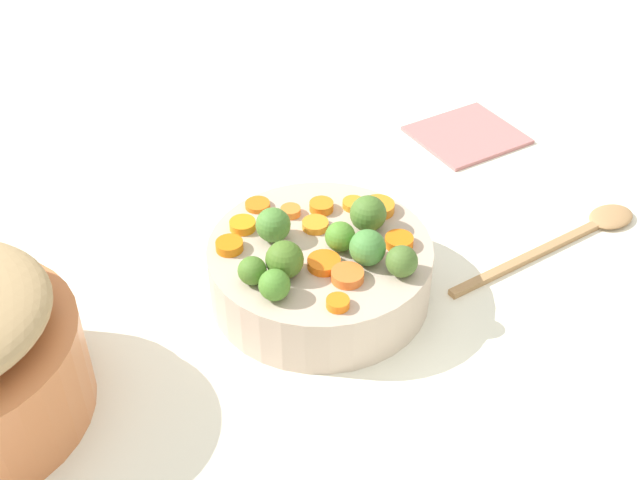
{
  "coord_description": "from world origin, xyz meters",
  "views": [
    {
      "loc": [
        -0.51,
        0.53,
        0.69
      ],
      "look_at": [
        -0.04,
        -0.02,
        0.1
      ],
      "focal_mm": 46.12,
      "sensor_mm": 36.0,
      "label": 1
    }
  ],
  "objects": [
    {
      "name": "carrot_slice_4",
      "position": [
        -0.1,
        0.0,
        0.1
      ],
      "size": [
        0.05,
        0.05,
        0.01
      ],
      "primitive_type": "cylinder",
      "rotation": [
        0.0,
        0.0,
        4.33
      ],
      "color": "orange",
      "rests_on": "serving_bowl_carrots"
    },
    {
      "name": "wooden_spoon",
      "position": [
        -0.22,
        -0.33,
        0.03
      ],
      "size": [
        0.12,
        0.31,
        0.01
      ],
      "color": "#AA7E50",
      "rests_on": "tabletop"
    },
    {
      "name": "brussels_sprout_6",
      "position": [
        0.01,
        0.0,
        0.11
      ],
      "size": [
        0.04,
        0.04,
        0.04
      ],
      "primitive_type": "sphere",
      "color": "#4A8032",
      "rests_on": "serving_bowl_carrots"
    },
    {
      "name": "brussels_sprout_0",
      "position": [
        -0.06,
        -0.04,
        0.11
      ],
      "size": [
        0.03,
        0.03,
        0.03
      ],
      "primitive_type": "sphere",
      "color": "#4F892A",
      "rests_on": "serving_bowl_carrots"
    },
    {
      "name": "carrot_slice_2",
      "position": [
        0.05,
        0.01,
        0.1
      ],
      "size": [
        0.04,
        0.04,
        0.01
      ],
      "primitive_type": "cylinder",
      "rotation": [
        0.0,
        0.0,
        5.92
      ],
      "color": "orange",
      "rests_on": "serving_bowl_carrots"
    },
    {
      "name": "dish_towel",
      "position": [
        0.02,
        -0.44,
        0.02
      ],
      "size": [
        0.18,
        0.19,
        0.01
      ],
      "primitive_type": "cube",
      "rotation": [
        0.0,
        0.0,
        -0.33
      ],
      "color": "#B6716F",
      "rests_on": "tabletop"
    },
    {
      "name": "carrot_slice_0",
      "position": [
        -0.05,
        -0.12,
        0.1
      ],
      "size": [
        0.05,
        0.05,
        0.01
      ],
      "primitive_type": "cylinder",
      "rotation": [
        0.0,
        0.0,
        2.62
      ],
      "color": "orange",
      "rests_on": "serving_bowl_carrots"
    },
    {
      "name": "carrot_slice_5",
      "position": [
        0.01,
        -0.08,
        0.1
      ],
      "size": [
        0.04,
        0.04,
        0.01
      ],
      "primitive_type": "cylinder",
      "rotation": [
        0.0,
        0.0,
        1.0
      ],
      "color": "orange",
      "rests_on": "serving_bowl_carrots"
    },
    {
      "name": "brussels_sprout_7",
      "position": [
        -0.14,
        -0.05,
        0.11
      ],
      "size": [
        0.04,
        0.04,
        0.04
      ],
      "primitive_type": "sphere",
      "color": "#496B2B",
      "rests_on": "serving_bowl_carrots"
    },
    {
      "name": "carrot_slice_1",
      "position": [
        -0.12,
        0.04,
        0.1
      ],
      "size": [
        0.03,
        0.03,
        0.01
      ],
      "primitive_type": "cylinder",
      "rotation": [
        0.0,
        0.0,
        1.32
      ],
      "color": "orange",
      "rests_on": "serving_bowl_carrots"
    },
    {
      "name": "brussels_sprout_2",
      "position": [
        -0.1,
        -0.04,
        0.11
      ],
      "size": [
        0.04,
        0.04,
        0.04
      ],
      "primitive_type": "sphere",
      "color": "#48863B",
      "rests_on": "serving_bowl_carrots"
    },
    {
      "name": "serving_bowl_carrots",
      "position": [
        -0.04,
        -0.02,
        0.06
      ],
      "size": [
        0.26,
        0.26,
        0.07
      ],
      "primitive_type": "cylinder",
      "color": "#C0AA97",
      "rests_on": "tabletop"
    },
    {
      "name": "carrot_slice_7",
      "position": [
        -0.02,
        -0.11,
        0.1
      ],
      "size": [
        0.03,
        0.03,
        0.01
      ],
      "primitive_type": "cylinder",
      "rotation": [
        0.0,
        0.0,
        6.0
      ],
      "color": "orange",
      "rests_on": "serving_bowl_carrots"
    },
    {
      "name": "carrot_slice_6",
      "position": [
        -0.07,
        -0.0,
        0.1
      ],
      "size": [
        0.05,
        0.05,
        0.01
      ],
      "primitive_type": "cylinder",
      "rotation": [
        0.0,
        0.0,
        2.54
      ],
      "color": "orange",
      "rests_on": "serving_bowl_carrots"
    },
    {
      "name": "carrot_slice_11",
      "position": [
        0.04,
        0.05,
        0.1
      ],
      "size": [
        0.04,
        0.04,
        0.01
      ],
      "primitive_type": "cylinder",
      "rotation": [
        0.0,
        0.0,
        1.04
      ],
      "color": "orange",
      "rests_on": "serving_bowl_carrots"
    },
    {
      "name": "brussels_sprout_3",
      "position": [
        -0.02,
        0.07,
        0.11
      ],
      "size": [
        0.03,
        0.03,
        0.03
      ],
      "primitive_type": "sphere",
      "color": "#487427",
      "rests_on": "serving_bowl_carrots"
    },
    {
      "name": "brussels_sprout_1",
      "position": [
        -0.04,
        0.04,
        0.11
      ],
      "size": [
        0.04,
        0.04,
        0.04
      ],
      "primitive_type": "sphere",
      "color": "#496F24",
      "rests_on": "serving_bowl_carrots"
    },
    {
      "name": "brussels_sprout_5",
      "position": [
        -0.06,
        -0.09,
        0.11
      ],
      "size": [
        0.04,
        0.04,
        0.04
      ],
      "primitive_type": "sphere",
      "color": "#48712A",
      "rests_on": "serving_bowl_carrots"
    },
    {
      "name": "carrot_slice_3",
      "position": [
        0.03,
        -0.05,
        0.1
      ],
      "size": [
        0.03,
        0.03,
        0.01
      ],
      "primitive_type": "cylinder",
      "rotation": [
        0.0,
        0.0,
        3.42
      ],
      "color": "orange",
      "rests_on": "serving_bowl_carrots"
    },
    {
      "name": "casserole_dish",
      "position": [
        -0.38,
        0.02,
        0.06
      ],
      "size": [
        0.21,
        0.21,
        0.08
      ],
      "primitive_type": "cylinder",
      "color": "white",
      "rests_on": "tabletop"
    },
    {
      "name": "tabletop",
      "position": [
        0.0,
        0.0,
        0.01
      ],
      "size": [
        2.4,
        2.4,
        0.02
      ],
      "primitive_type": "cube",
      "color": "white",
      "rests_on": "ground"
    },
    {
      "name": "brussels_sprout_4",
      "position": [
        -0.06,
        0.07,
        0.11
      ],
      "size": [
        0.03,
        0.03,
        0.03
      ],
      "primitive_type": "sphere",
      "color": "#4A832B",
      "rests_on": "serving_bowl_carrots"
    },
    {
      "name": "carrot_slice_10",
      "position": [
        0.07,
        -0.03,
        0.09
      ],
      "size": [
        0.04,
        0.04,
        0.01
      ],
      "primitive_type": "cylinder",
      "rotation": [
        0.0,
        0.0,
        3.79
      ],
      "color": "orange",
      "rests_on": "serving_bowl_carrots"
    },
    {
      "name": "carrot_slice_8",
      "position": [
        -0.11,
        -0.09,
        0.1
      ],
      "size": [
        0.04,
        0.04,
        0.01
      ],
      "primitive_type": "cylinder",
      "rotation": [
        0.0,
        0.0,
        0.42
      ],
      "color": "orange",
      "rests_on": "serving_bowl_carrots"
    },
    {
      "name": "carrot_slice_9",
      "position": [
        -0.01,
        -0.05,
        0.1
      ],
      "size": [
        0.04,
        0.04,
        0.01
      ],
      "primitive_type": "cylinder",
      "rotation": [
        0.0,
        0.0,
        4.04
      ],
      "color": "orange",
      "rests_on": "serving_bowl_carrots"
    }
  ]
}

